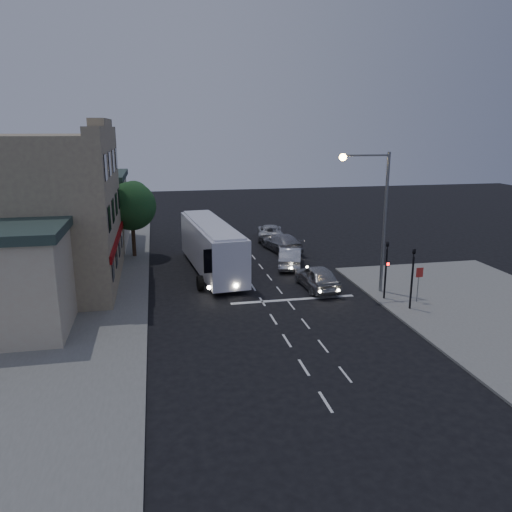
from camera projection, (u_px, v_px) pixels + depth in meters
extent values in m
plane|color=black|center=(269.00, 313.00, 29.26)|extent=(120.00, 120.00, 0.00)
cube|color=slate|center=(511.00, 321.00, 27.94)|extent=(12.00, 24.00, 0.12)
cube|color=slate|center=(60.00, 285.00, 34.35)|extent=(12.00, 50.00, 0.12)
cube|color=silver|center=(326.00, 402.00, 19.77)|extent=(0.12, 1.60, 0.01)
cube|color=silver|center=(304.00, 367.00, 22.62)|extent=(0.12, 1.60, 0.01)
cube|color=silver|center=(287.00, 341.00, 25.47)|extent=(0.12, 1.60, 0.01)
cube|color=silver|center=(273.00, 319.00, 28.31)|extent=(0.12, 1.60, 0.01)
cube|color=silver|center=(262.00, 302.00, 31.16)|extent=(0.12, 1.60, 0.01)
cube|color=silver|center=(253.00, 287.00, 34.01)|extent=(0.12, 1.60, 0.01)
cube|color=silver|center=(245.00, 275.00, 36.86)|extent=(0.12, 1.60, 0.01)
cube|color=silver|center=(239.00, 264.00, 39.70)|extent=(0.12, 1.60, 0.01)
cube|color=silver|center=(233.00, 255.00, 42.55)|extent=(0.12, 1.60, 0.01)
cube|color=silver|center=(228.00, 247.00, 45.40)|extent=(0.12, 1.60, 0.01)
cube|color=silver|center=(345.00, 374.00, 21.98)|extent=(0.10, 1.50, 0.01)
cube|color=silver|center=(323.00, 346.00, 24.82)|extent=(0.10, 1.50, 0.01)
cube|color=silver|center=(306.00, 324.00, 27.67)|extent=(0.10, 1.50, 0.01)
cube|color=silver|center=(291.00, 305.00, 30.52)|extent=(0.10, 1.50, 0.01)
cube|color=silver|center=(279.00, 290.00, 33.37)|extent=(0.10, 1.50, 0.01)
cube|color=silver|center=(269.00, 277.00, 36.21)|extent=(0.10, 1.50, 0.01)
cube|color=silver|center=(261.00, 266.00, 39.06)|extent=(0.10, 1.50, 0.01)
cube|color=silver|center=(253.00, 257.00, 41.91)|extent=(0.10, 1.50, 0.01)
cube|color=silver|center=(247.00, 249.00, 44.76)|extent=(0.10, 1.50, 0.01)
cube|color=silver|center=(241.00, 242.00, 47.60)|extent=(0.10, 1.50, 0.01)
cube|color=silver|center=(293.00, 300.00, 31.54)|extent=(8.00, 0.35, 0.01)
cube|color=white|center=(211.00, 246.00, 37.16)|extent=(3.78, 12.43, 3.26)
cube|color=white|center=(211.00, 224.00, 36.74)|extent=(3.33, 11.98, 0.18)
cube|color=black|center=(222.00, 260.00, 31.28)|extent=(2.34, 0.36, 1.53)
cube|color=black|center=(227.00, 235.00, 37.72)|extent=(1.08, 10.14, 0.92)
cube|color=black|center=(193.00, 237.00, 37.23)|extent=(1.08, 10.14, 0.92)
cube|color=#9D2913|center=(227.00, 248.00, 38.49)|extent=(0.60, 5.58, 1.43)
cube|color=#9D2913|center=(193.00, 250.00, 37.99)|extent=(0.60, 5.58, 1.43)
cylinder|color=black|center=(200.00, 283.00, 33.22)|extent=(0.46, 1.05, 1.02)
cylinder|color=black|center=(238.00, 281.00, 33.71)|extent=(0.46, 1.05, 1.02)
cylinder|color=black|center=(192.00, 258.00, 39.70)|extent=(0.46, 1.05, 1.02)
cylinder|color=black|center=(224.00, 256.00, 40.19)|extent=(0.46, 1.05, 1.02)
cylinder|color=black|center=(191.00, 252.00, 41.35)|extent=(0.46, 1.05, 1.02)
cylinder|color=black|center=(221.00, 251.00, 41.84)|extent=(0.46, 1.05, 1.02)
cylinder|color=#FFF2CC|center=(209.00, 287.00, 31.48)|extent=(0.27, 0.08, 0.27)
cylinder|color=#FFF2CC|center=(236.00, 286.00, 31.81)|extent=(0.27, 0.08, 0.27)
imported|color=#9B9B9B|center=(317.00, 277.00, 33.46)|extent=(2.16, 4.90, 1.64)
imported|color=silver|center=(290.00, 257.00, 38.74)|extent=(2.92, 4.98, 1.55)
imported|color=gray|center=(282.00, 243.00, 43.73)|extent=(3.10, 5.65, 1.55)
imported|color=#B4B4B4|center=(270.00, 232.00, 48.55)|extent=(3.31, 5.49, 1.43)
cylinder|color=black|center=(386.00, 274.00, 31.05)|extent=(0.12, 0.12, 3.20)
imported|color=black|center=(388.00, 242.00, 30.54)|extent=(0.15, 0.18, 0.90)
cube|color=black|center=(388.00, 264.00, 30.70)|extent=(0.25, 0.12, 0.30)
cube|color=#FF0C0C|center=(388.00, 264.00, 30.64)|extent=(0.16, 0.02, 0.18)
cylinder|color=black|center=(412.00, 283.00, 29.28)|extent=(0.12, 0.12, 3.20)
imported|color=black|center=(414.00, 249.00, 28.77)|extent=(0.18, 0.15, 0.90)
cylinder|color=slate|center=(418.00, 286.00, 30.58)|extent=(0.06, 0.06, 2.00)
cube|color=#B32520|center=(420.00, 272.00, 30.28)|extent=(0.45, 0.03, 0.60)
cylinder|color=slate|center=(385.00, 224.00, 31.73)|extent=(0.20, 0.20, 9.00)
cylinder|color=slate|center=(366.00, 155.00, 30.37)|extent=(3.00, 0.12, 0.12)
sphere|color=#FFBF59|center=(343.00, 157.00, 30.11)|extent=(0.44, 0.44, 0.44)
cube|color=gray|center=(36.00, 213.00, 32.90)|extent=(10.00, 12.00, 10.00)
cube|color=gray|center=(101.00, 131.00, 32.45)|extent=(1.00, 12.00, 0.50)
cube|color=gray|center=(100.00, 123.00, 32.32)|extent=(1.00, 6.00, 0.50)
cube|color=#860508|center=(117.00, 239.00, 34.37)|extent=(0.15, 12.00, 0.50)
cube|color=black|center=(113.00, 267.00, 30.29)|extent=(0.06, 1.30, 1.50)
cube|color=black|center=(116.00, 255.00, 33.14)|extent=(0.06, 1.30, 1.50)
cube|color=black|center=(119.00, 245.00, 35.98)|extent=(0.06, 1.30, 1.50)
cube|color=black|center=(122.00, 237.00, 38.83)|extent=(0.06, 1.30, 1.50)
cube|color=black|center=(109.00, 219.00, 29.54)|extent=(0.06, 1.30, 1.50)
cube|color=black|center=(113.00, 211.00, 32.39)|extent=(0.06, 1.30, 1.50)
cube|color=black|center=(116.00, 204.00, 35.23)|extent=(0.06, 1.30, 1.50)
cube|color=black|center=(119.00, 198.00, 38.08)|extent=(0.06, 1.30, 1.50)
cube|color=black|center=(105.00, 167.00, 28.79)|extent=(0.06, 1.30, 1.50)
cube|color=black|center=(110.00, 164.00, 31.64)|extent=(0.06, 1.30, 1.50)
cube|color=black|center=(113.00, 161.00, 34.48)|extent=(0.06, 1.30, 1.50)
cube|color=black|center=(116.00, 158.00, 37.33)|extent=(0.06, 1.30, 1.50)
cube|color=beige|center=(74.00, 213.00, 44.88)|extent=(9.00, 9.00, 6.00)
cube|color=#2B3C37|center=(71.00, 176.00, 44.07)|extent=(9.40, 9.40, 0.50)
cylinder|color=black|center=(134.00, 239.00, 41.55)|extent=(0.32, 0.32, 2.80)
sphere|color=#154B21|center=(132.00, 206.00, 40.85)|extent=(4.00, 4.00, 4.00)
sphere|color=#2B5024|center=(134.00, 196.00, 41.29)|extent=(2.60, 2.60, 2.60)
sphere|color=#154B21|center=(127.00, 202.00, 40.13)|extent=(2.40, 2.40, 2.40)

